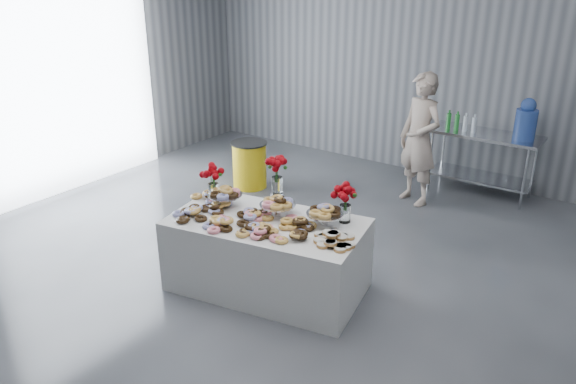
# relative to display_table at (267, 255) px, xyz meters

# --- Properties ---
(ground) EXTENTS (9.00, 9.00, 0.00)m
(ground) POSITION_rel_display_table_xyz_m (-0.05, -0.35, -0.38)
(ground) COLOR #383B40
(ground) RESTS_ON ground
(room_walls) EXTENTS (8.04, 9.04, 4.02)m
(room_walls) POSITION_rel_display_table_xyz_m (-0.32, -0.28, 2.26)
(room_walls) COLOR slate
(room_walls) RESTS_ON ground
(display_table) EXTENTS (2.05, 1.33, 0.75)m
(display_table) POSITION_rel_display_table_xyz_m (0.00, 0.00, 0.00)
(display_table) COLOR silver
(display_table) RESTS_ON ground
(prep_table) EXTENTS (1.50, 0.60, 0.90)m
(prep_table) POSITION_rel_display_table_xyz_m (0.95, 3.75, 0.24)
(prep_table) COLOR silver
(prep_table) RESTS_ON ground
(donut_mounds) EXTENTS (1.92, 1.12, 0.09)m
(donut_mounds) POSITION_rel_display_table_xyz_m (0.00, -0.05, 0.42)
(donut_mounds) COLOR #DBAB50
(donut_mounds) RESTS_ON display_table
(cake_stand_left) EXTENTS (0.36, 0.36, 0.17)m
(cake_stand_left) POSITION_rel_display_table_xyz_m (-0.57, 0.05, 0.52)
(cake_stand_left) COLOR silver
(cake_stand_left) RESTS_ON display_table
(cake_stand_mid) EXTENTS (0.36, 0.36, 0.17)m
(cake_stand_mid) POSITION_rel_display_table_xyz_m (0.02, 0.16, 0.52)
(cake_stand_mid) COLOR silver
(cake_stand_mid) RESTS_ON display_table
(cake_stand_right) EXTENTS (0.36, 0.36, 0.17)m
(cake_stand_right) POSITION_rel_display_table_xyz_m (0.51, 0.25, 0.52)
(cake_stand_right) COLOR silver
(cake_stand_right) RESTS_ON display_table
(danish_pile) EXTENTS (0.48, 0.48, 0.11)m
(danish_pile) POSITION_rel_display_table_xyz_m (0.76, -0.01, 0.43)
(danish_pile) COLOR silver
(danish_pile) RESTS_ON display_table
(bouquet_left) EXTENTS (0.26, 0.26, 0.42)m
(bouquet_left) POSITION_rel_display_table_xyz_m (-0.78, 0.11, 0.67)
(bouquet_left) COLOR white
(bouquet_left) RESTS_ON display_table
(bouquet_right) EXTENTS (0.26, 0.26, 0.42)m
(bouquet_right) POSITION_rel_display_table_xyz_m (0.63, 0.42, 0.67)
(bouquet_right) COLOR white
(bouquet_right) RESTS_ON display_table
(bouquet_center) EXTENTS (0.26, 0.26, 0.57)m
(bouquet_center) POSITION_rel_display_table_xyz_m (-0.11, 0.33, 0.75)
(bouquet_center) COLOR silver
(bouquet_center) RESTS_ON display_table
(water_jug) EXTENTS (0.28, 0.28, 0.55)m
(water_jug) POSITION_rel_display_table_xyz_m (1.45, 3.75, 0.77)
(water_jug) COLOR blue
(water_jug) RESTS_ON prep_table
(drink_bottles) EXTENTS (0.54, 0.08, 0.27)m
(drink_bottles) POSITION_rel_display_table_xyz_m (0.63, 3.65, 0.66)
(drink_bottles) COLOR #268C33
(drink_bottles) RESTS_ON prep_table
(person) EXTENTS (0.77, 0.65, 1.79)m
(person) POSITION_rel_display_table_xyz_m (0.32, 2.96, 0.52)
(person) COLOR #CC8C93
(person) RESTS_ON ground
(trash_barrel) EXTENTS (0.53, 0.53, 0.68)m
(trash_barrel) POSITION_rel_display_table_xyz_m (-1.89, 2.07, -0.03)
(trash_barrel) COLOR yellow
(trash_barrel) RESTS_ON ground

